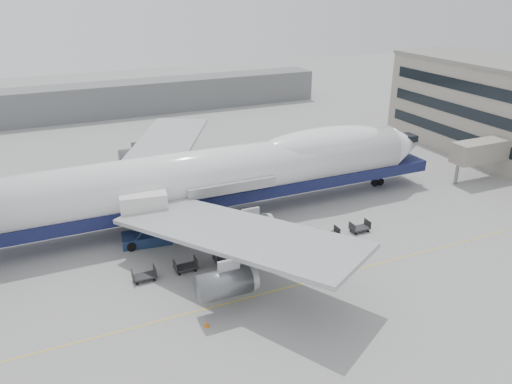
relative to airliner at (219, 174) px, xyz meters
name	(u,v)px	position (x,y,z in m)	size (l,w,h in m)	color
ground	(254,261)	(-0.64, -12.00, -5.62)	(260.00, 260.00, 0.00)	gray
apron_line	(279,290)	(-0.64, -18.00, -5.62)	(60.00, 0.15, 0.01)	gold
hangar	(79,102)	(-10.64, 58.00, -2.12)	(110.00, 8.00, 7.00)	slate
airliner	(219,174)	(0.00, 0.00, 0.00)	(67.00, 55.30, 19.98)	white
catering_truck	(145,216)	(-10.14, -3.48, -2.16)	(5.80, 4.35, 6.21)	navy
traffic_cone	(207,324)	(-8.81, -20.44, -5.34)	(0.40, 0.40, 0.60)	#D75F0B
dolly_0	(144,276)	(-12.13, -11.01, -5.09)	(2.30, 1.35, 1.30)	#2D2D30
dolly_1	(186,266)	(-7.85, -11.01, -5.09)	(2.30, 1.35, 1.30)	#2D2D30
dolly_2	(225,258)	(-3.57, -11.01, -5.09)	(2.30, 1.35, 1.30)	#2D2D30
dolly_3	(261,249)	(0.71, -11.01, -5.09)	(2.30, 1.35, 1.30)	#2D2D30
dolly_4	(296,242)	(4.99, -11.01, -5.09)	(2.30, 1.35, 1.30)	#2D2D30
dolly_5	(329,234)	(9.27, -11.01, -5.09)	(2.30, 1.35, 1.30)	#2D2D30
dolly_6	(360,228)	(13.55, -11.01, -5.09)	(2.30, 1.35, 1.30)	#2D2D30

